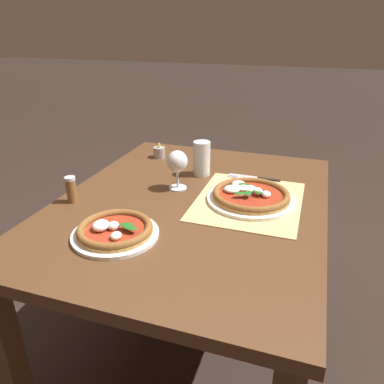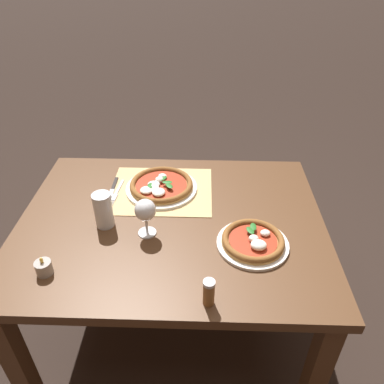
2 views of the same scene
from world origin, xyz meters
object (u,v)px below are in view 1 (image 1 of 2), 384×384
at_px(pint_glass, 202,159).
at_px(knife, 254,178).
at_px(votive_candle, 159,153).
at_px(wine_glass, 177,163).
at_px(pepper_shaker, 71,189).
at_px(pizza_far, 115,231).
at_px(fork, 250,179).
at_px(pizza_near, 250,196).

bearing_deg(pint_glass, knife, -84.42).
bearing_deg(knife, votive_candle, 75.22).
relative_size(knife, votive_candle, 2.99).
xyz_separation_m(wine_glass, pint_glass, (0.17, -0.05, -0.04)).
distance_m(pint_glass, pepper_shaker, 0.55).
bearing_deg(votive_candle, knife, -104.78).
height_order(pizza_far, votive_candle, votive_candle).
bearing_deg(pizza_far, knife, -28.65).
distance_m(pizza_far, fork, 0.65).
height_order(wine_glass, pepper_shaker, wine_glass).
distance_m(pizza_near, wine_glass, 0.30).
bearing_deg(knife, wine_glass, 125.71).
bearing_deg(knife, pizza_near, -173.91).
xyz_separation_m(pizza_far, pint_glass, (0.57, -0.10, 0.05)).
height_order(wine_glass, pint_glass, wine_glass).
distance_m(votive_candle, pepper_shaker, 0.56).
relative_size(wine_glass, fork, 0.77).
distance_m(pizza_near, knife, 0.22).
xyz_separation_m(pizza_near, pepper_shaker, (-0.21, 0.61, 0.03)).
bearing_deg(pepper_shaker, pint_glass, -42.03).
bearing_deg(pizza_near, wine_glass, 85.25).
bearing_deg(wine_glass, knife, -54.29).
xyz_separation_m(wine_glass, pepper_shaker, (-0.23, 0.32, -0.06)).
relative_size(pizza_far, pepper_shaker, 2.74).
xyz_separation_m(pizza_far, votive_candle, (0.72, 0.16, 0.00)).
height_order(pizza_near, pint_glass, pint_glass).
xyz_separation_m(pizza_near, pint_glass, (0.19, 0.25, 0.05)).
height_order(pizza_near, knife, pizza_near).
bearing_deg(votive_candle, pint_glass, -119.87).
bearing_deg(wine_glass, pizza_far, 172.13).
distance_m(pint_glass, votive_candle, 0.30).
bearing_deg(pint_glass, votive_candle, 60.13).
distance_m(knife, pepper_shaker, 0.73).
bearing_deg(knife, pint_glass, 95.58).
distance_m(fork, pepper_shaker, 0.70).
relative_size(wine_glass, pint_glass, 1.07).
xyz_separation_m(pizza_near, knife, (0.22, 0.02, -0.02)).
height_order(pizza_near, pepper_shaker, pepper_shaker).
distance_m(fork, votive_candle, 0.49).
bearing_deg(pizza_far, pint_glass, -9.99).
distance_m(pizza_near, fork, 0.20).
bearing_deg(fork, knife, -25.97).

